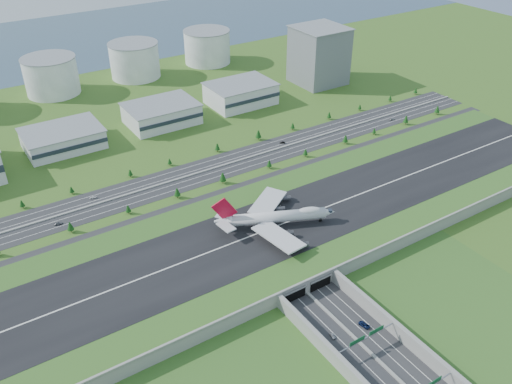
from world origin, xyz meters
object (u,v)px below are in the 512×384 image
office_tower (319,56)px  car_5 (282,143)px  car_6 (392,119)px  car_2 (364,325)px  boeing_747 (275,217)px  car_0 (332,336)px  car_7 (93,198)px  car_4 (58,223)px

office_tower → car_5: office_tower is taller
car_5 → car_6: car_5 is taller
office_tower → car_2: size_ratio=8.92×
office_tower → car_2: 338.99m
boeing_747 → car_0: (-22.57, -82.25, -13.69)m
car_6 → car_7: bearing=103.2°
car_5 → office_tower: bearing=155.4°
boeing_747 → car_5: 126.17m
car_7 → boeing_747: bearing=62.3°
car_2 → car_5: size_ratio=1.40×
car_4 → car_7: bearing=-51.1°
car_4 → car_6: bearing=-83.4°
boeing_747 → car_6: bearing=48.8°
office_tower → car_4: (-294.11, -109.49, -26.54)m
boeing_747 → car_7: 130.49m
car_2 → car_6: bearing=-148.5°
car_0 → car_5: bearing=74.3°
car_0 → car_6: (205.61, 166.64, -0.05)m
car_6 → car_4: bearing=107.1°
car_4 → car_0: bearing=-146.2°
office_tower → car_0: (-208.41, -276.08, -26.64)m
car_0 → car_2: (17.81, -2.99, 0.12)m
car_0 → boeing_747: bearing=87.3°
car_4 → car_7: (28.43, 17.97, -0.16)m
office_tower → car_5: bearing=-139.5°
car_0 → car_4: (-85.69, 166.59, 0.10)m
boeing_747 → car_7: bearing=152.0°
car_6 → car_0: bearing=146.1°
car_7 → car_6: bearing=110.5°
car_0 → car_4: car_4 is taller
car_2 → boeing_747: bearing=-103.7°
car_0 → car_5: 207.03m
car_0 → car_6: size_ratio=0.87×
car_6 → car_7: car_6 is taller
car_5 → car_7: (-155.69, 2.42, -0.05)m
car_2 → car_4: car_2 is taller
office_tower → car_0: bearing=-127.0°
car_5 → car_7: 155.71m
boeing_747 → car_2: boeing_747 is taller
car_5 → car_6: size_ratio=0.89×
car_4 → office_tower: bearing=-63.0°
boeing_747 → car_4: boeing_747 is taller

